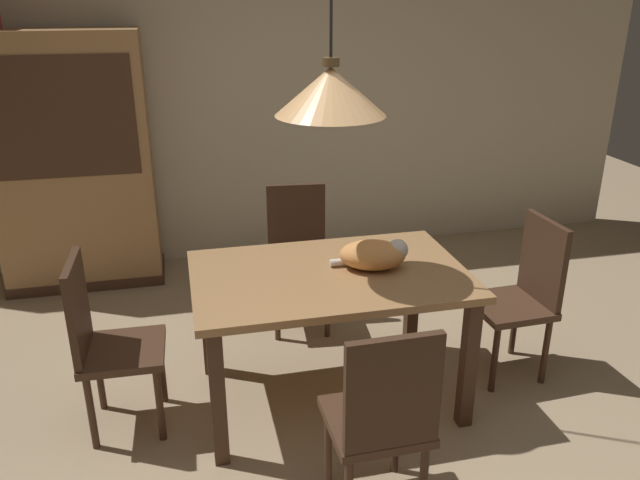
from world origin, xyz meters
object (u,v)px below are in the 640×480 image
object	(u,v)px
chair_left_side	(105,338)
pendant_lamp	(331,91)
dining_table	(329,290)
chair_far_back	(298,251)
hutch_bookcase	(74,169)
cat_sleeping	(375,254)
chair_right_side	(523,291)
chair_near_front	(382,416)

from	to	relation	value
chair_left_side	pendant_lamp	bearing A→B (deg)	-0.11
dining_table	chair_far_back	world-z (taller)	chair_far_back
chair_far_back	chair_left_side	world-z (taller)	same
hutch_bookcase	cat_sleeping	bearing A→B (deg)	-47.93
chair_far_back	chair_right_side	world-z (taller)	same
chair_right_side	chair_near_front	bearing A→B (deg)	-141.97
pendant_lamp	hutch_bookcase	distance (m)	2.48
cat_sleeping	hutch_bookcase	distance (m)	2.51
chair_near_front	chair_right_side	size ratio (longest dim) A/B	1.00
dining_table	chair_left_side	world-z (taller)	chair_left_side
chair_far_back	cat_sleeping	distance (m)	0.96
pendant_lamp	hutch_bookcase	size ratio (longest dim) A/B	0.70
dining_table	chair_left_side	distance (m)	1.14
chair_right_side	dining_table	bearing A→B (deg)	-179.84
dining_table	chair_near_front	size ratio (longest dim) A/B	1.51
dining_table	chair_far_back	xyz separation A→B (m)	(0.01, 0.88, -0.14)
chair_near_front	chair_far_back	size ratio (longest dim) A/B	1.00
chair_far_back	chair_right_side	distance (m)	1.42
chair_left_side	cat_sleeping	bearing A→B (deg)	-0.20
hutch_bookcase	pendant_lamp	bearing A→B (deg)	-52.20
cat_sleeping	chair_near_front	bearing A→B (deg)	-105.15
cat_sleeping	pendant_lamp	world-z (taller)	pendant_lamp
chair_left_side	chair_right_side	distance (m)	2.26
chair_near_front	pendant_lamp	size ratio (longest dim) A/B	0.72
dining_table	pendant_lamp	distance (m)	1.01
dining_table	pendant_lamp	size ratio (longest dim) A/B	1.08
chair_left_side	hutch_bookcase	distance (m)	1.92
chair_near_front	cat_sleeping	xyz separation A→B (m)	(0.24, 0.88, 0.32)
chair_far_back	chair_left_side	bearing A→B (deg)	-142.37
chair_near_front	hutch_bookcase	size ratio (longest dim) A/B	0.50
chair_far_back	pendant_lamp	xyz separation A→B (m)	(-0.01, -0.88, 1.15)
chair_left_side	cat_sleeping	xyz separation A→B (m)	(1.37, -0.00, 0.32)
chair_near_front	chair_left_side	size ratio (longest dim) A/B	1.00
chair_right_side	hutch_bookcase	distance (m)	3.20
chair_near_front	chair_left_side	distance (m)	1.43
chair_far_back	chair_near_front	bearing A→B (deg)	-90.21
hutch_bookcase	chair_right_side	bearing A→B (deg)	-35.85
chair_right_side	pendant_lamp	distance (m)	1.61
chair_near_front	chair_far_back	world-z (taller)	same
dining_table	chair_left_side	xyz separation A→B (m)	(-1.13, 0.00, -0.14)
chair_left_side	hutch_bookcase	xyz separation A→B (m)	(-0.32, 1.86, 0.38)
chair_right_side	pendant_lamp	size ratio (longest dim) A/B	0.72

